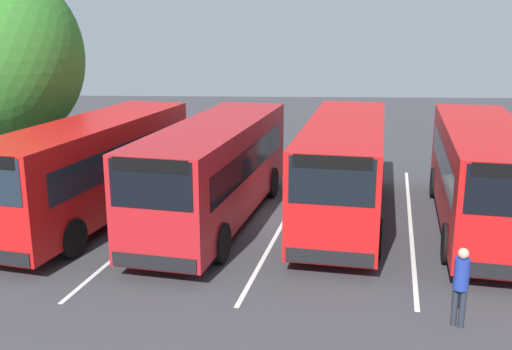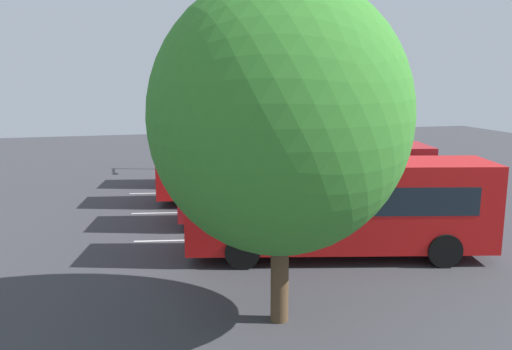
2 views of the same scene
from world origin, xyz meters
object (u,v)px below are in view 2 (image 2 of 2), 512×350
Objects in this scene: bus_center_right at (264,165)px; bus_far_right at (257,152)px; bus_far_left at (340,204)px; street_lamp at (229,110)px; depot_tree at (281,117)px; pedestrian at (382,167)px; bus_center_left at (304,181)px.

bus_center_right is 1.00× the size of bus_far_right.
bus_far_left is 12.17m from bus_far_right.
bus_center_right is 1.55× the size of street_lamp.
pedestrian is at bearing 54.28° from depot_tree.
depot_tree is (-2.90, -12.08, 3.23)m from bus_center_right.
street_lamp is at bearing 98.84° from bus_center_right.
depot_tree is (-3.45, -7.99, 3.23)m from bus_center_left.
street_lamp is at bearing 103.46° from bus_center_left.
depot_tree reaches higher than pedestrian.
bus_center_right is 8.75m from street_lamp.
street_lamp is at bearing 104.17° from bus_far_left.
depot_tree is at bearing -102.16° from bus_center_left.
bus_far_left is at bearing 0.72° from street_lamp.
depot_tree is (-2.96, -20.59, 1.19)m from street_lamp.
depot_tree is at bearing -116.02° from bus_far_left.
street_lamp reaches higher than bus_far_left.
bus_far_left is 1.00× the size of bus_far_right.
bus_far_left is 1.55× the size of street_lamp.
street_lamp is at bearing 109.05° from bus_far_right.
depot_tree reaches higher than bus_center_left.
bus_center_left and bus_center_right have the same top height.
bus_far_left is at bearing -78.09° from bus_center_right.
bus_center_left is 8.79m from pedestrian.
pedestrian is at bearing 53.22° from bus_center_left.
bus_far_left is 1.00× the size of bus_center_right.
street_lamp is (0.06, 8.51, 2.04)m from bus_center_right.
depot_tree reaches higher than street_lamp.
pedestrian is at bearing -9.89° from bus_far_right.
street_lamp reaches higher than bus_center_left.
bus_center_left and bus_far_right have the same top height.
bus_center_left is 9.28m from depot_tree.
bus_far_right is 1.24× the size of depot_tree.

